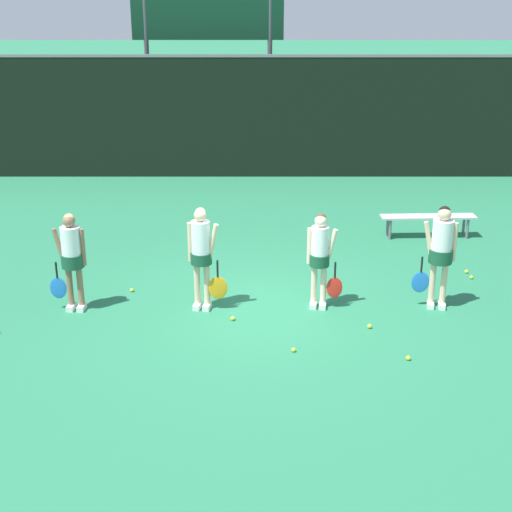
# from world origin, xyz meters

# --- Properties ---
(ground_plane) EXTENTS (140.00, 140.00, 0.00)m
(ground_plane) POSITION_xyz_m (0.00, 0.00, 0.00)
(ground_plane) COLOR #26724C
(fence_windscreen) EXTENTS (60.00, 0.08, 3.38)m
(fence_windscreen) POSITION_xyz_m (0.00, 9.05, 1.70)
(fence_windscreen) COLOR black
(fence_windscreen) RESTS_ON ground_plane
(scoreboard) EXTENTS (4.36, 0.15, 5.22)m
(scoreboard) POSITION_xyz_m (-1.44, 10.56, 4.11)
(scoreboard) COLOR #515156
(scoreboard) RESTS_ON ground_plane
(bench_courtside) EXTENTS (2.04, 0.44, 0.48)m
(bench_courtside) POSITION_xyz_m (3.63, 3.69, 0.42)
(bench_courtside) COLOR #B2B2B7
(bench_courtside) RESTS_ON ground_plane
(player_0) EXTENTS (0.64, 0.37, 1.66)m
(player_0) POSITION_xyz_m (-3.05, -0.03, 0.97)
(player_0) COLOR #8C664C
(player_0) RESTS_ON ground_plane
(player_1) EXTENTS (0.64, 0.35, 1.74)m
(player_1) POSITION_xyz_m (-0.94, 0.02, 1.02)
(player_1) COLOR beige
(player_1) RESTS_ON ground_plane
(player_2) EXTENTS (0.60, 0.33, 1.63)m
(player_2) POSITION_xyz_m (0.99, 0.07, 0.94)
(player_2) COLOR beige
(player_2) RESTS_ON ground_plane
(player_3) EXTENTS (0.67, 0.39, 1.75)m
(player_3) POSITION_xyz_m (2.96, 0.07, 1.04)
(player_3) COLOR beige
(player_3) RESTS_ON ground_plane
(tennis_ball_0) EXTENTS (0.07, 0.07, 0.07)m
(tennis_ball_0) POSITION_xyz_m (-0.43, -0.47, 0.04)
(tennis_ball_0) COLOR #CCE033
(tennis_ball_0) RESTS_ON ground_plane
(tennis_ball_2) EXTENTS (0.07, 0.07, 0.07)m
(tennis_ball_2) POSITION_xyz_m (0.50, -1.53, 0.03)
(tennis_ball_2) COLOR #CCE033
(tennis_ball_2) RESTS_ON ground_plane
(tennis_ball_4) EXTENTS (0.07, 0.07, 0.07)m
(tennis_ball_4) POSITION_xyz_m (-2.25, 0.70, 0.03)
(tennis_ball_4) COLOR #CCE033
(tennis_ball_4) RESTS_ON ground_plane
(tennis_ball_5) EXTENTS (0.07, 0.07, 0.07)m
(tennis_ball_5) POSITION_xyz_m (3.91, 1.30, 0.03)
(tennis_ball_5) COLOR #CCE033
(tennis_ball_5) RESTS_ON ground_plane
(tennis_ball_6) EXTENTS (0.07, 0.07, 0.07)m
(tennis_ball_6) POSITION_xyz_m (2.13, -1.79, 0.03)
(tennis_ball_6) COLOR #CCE033
(tennis_ball_6) RESTS_ON ground_plane
(tennis_ball_8) EXTENTS (0.07, 0.07, 0.07)m
(tennis_ball_8) POSITION_xyz_m (1.73, -0.75, 0.04)
(tennis_ball_8) COLOR #CCE033
(tennis_ball_8) RESTS_ON ground_plane
(tennis_ball_9) EXTENTS (0.07, 0.07, 0.07)m
(tennis_ball_9) POSITION_xyz_m (3.90, 1.58, 0.03)
(tennis_ball_9) COLOR #CCE033
(tennis_ball_9) RESTS_ON ground_plane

